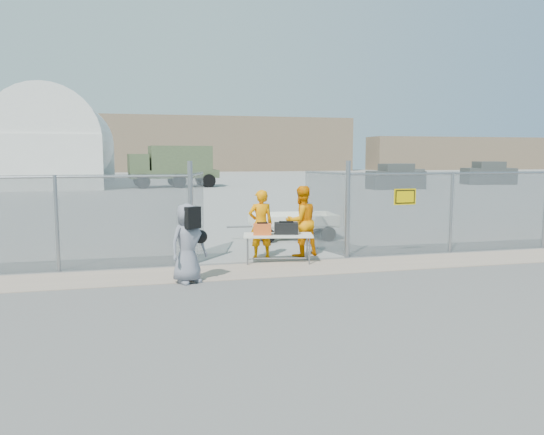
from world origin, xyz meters
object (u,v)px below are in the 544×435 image
object	(u,v)px
security_worker_left	(261,224)
security_worker_right	(301,221)
visitor	(188,243)
folding_table	(278,249)
utility_trailer	(293,225)

from	to	relation	value
security_worker_left	security_worker_right	distance (m)	1.09
security_worker_left	visitor	xyz separation A→B (m)	(-2.05, -2.25, -0.05)
folding_table	utility_trailer	bearing A→B (deg)	80.39
visitor	utility_trailer	size ratio (longest dim) A/B	0.48
security_worker_left	visitor	distance (m)	3.04
folding_table	security_worker_right	distance (m)	1.23
security_worker_left	security_worker_right	size ratio (longest dim) A/B	0.95
security_worker_right	visitor	bearing A→B (deg)	19.69
folding_table	utility_trailer	xyz separation A→B (m)	(1.43, 3.60, 0.06)
security_worker_right	utility_trailer	size ratio (longest dim) A/B	0.53
security_worker_left	security_worker_right	xyz separation A→B (m)	(1.08, -0.01, 0.04)
utility_trailer	security_worker_left	bearing A→B (deg)	-116.72
security_worker_right	visitor	world-z (taller)	security_worker_right
folding_table	security_worker_left	distance (m)	0.94
security_worker_right	folding_table	bearing A→B (deg)	25.80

